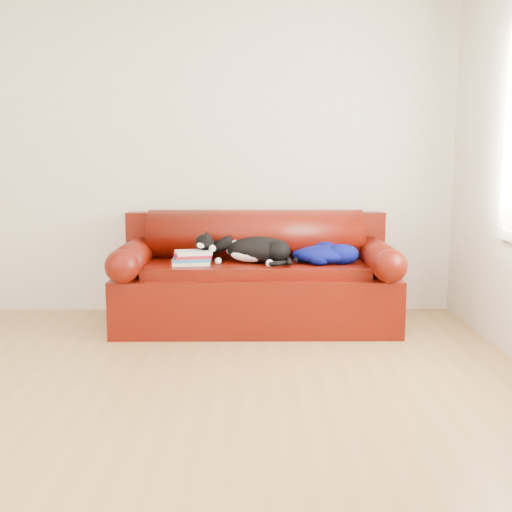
# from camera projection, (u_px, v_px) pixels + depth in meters

# --- Properties ---
(ground) EXTENTS (4.50, 4.50, 0.00)m
(ground) POSITION_uv_depth(u_px,v_px,m) (145.00, 400.00, 3.18)
(ground) COLOR olive
(ground) RESTS_ON ground
(room_shell) EXTENTS (4.52, 4.02, 2.61)m
(room_shell) POSITION_uv_depth(u_px,v_px,m) (161.00, 77.00, 2.94)
(room_shell) COLOR beige
(room_shell) RESTS_ON ground
(sofa_base) EXTENTS (2.10, 0.90, 0.50)m
(sofa_base) POSITION_uv_depth(u_px,v_px,m) (256.00, 295.00, 4.62)
(sofa_base) COLOR #390202
(sofa_base) RESTS_ON ground
(sofa_back) EXTENTS (2.10, 1.01, 0.88)m
(sofa_back) POSITION_uv_depth(u_px,v_px,m) (256.00, 252.00, 4.81)
(sofa_back) COLOR #390202
(sofa_back) RESTS_ON ground
(book_stack) EXTENTS (0.30, 0.26, 0.10)m
(book_stack) POSITION_uv_depth(u_px,v_px,m) (192.00, 258.00, 4.46)
(book_stack) COLOR beige
(book_stack) RESTS_ON sofa_base
(cat) EXTENTS (0.65, 0.43, 0.25)m
(cat) POSITION_uv_depth(u_px,v_px,m) (257.00, 250.00, 4.51)
(cat) COLOR black
(cat) RESTS_ON sofa_base
(blanket) EXTENTS (0.51, 0.41, 0.15)m
(blanket) POSITION_uv_depth(u_px,v_px,m) (324.00, 254.00, 4.54)
(blanket) COLOR #020C47
(blanket) RESTS_ON sofa_base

